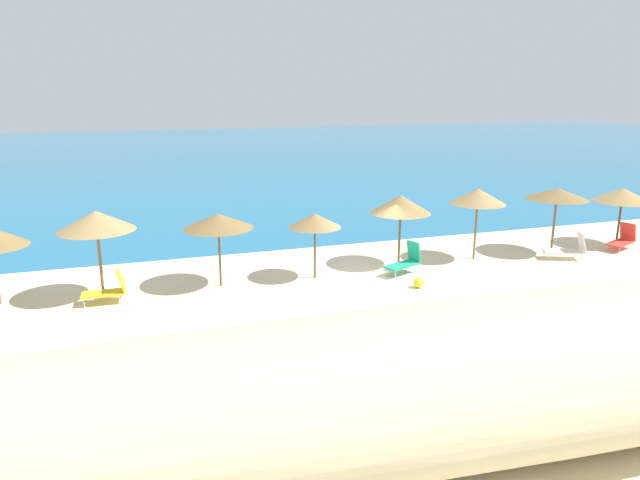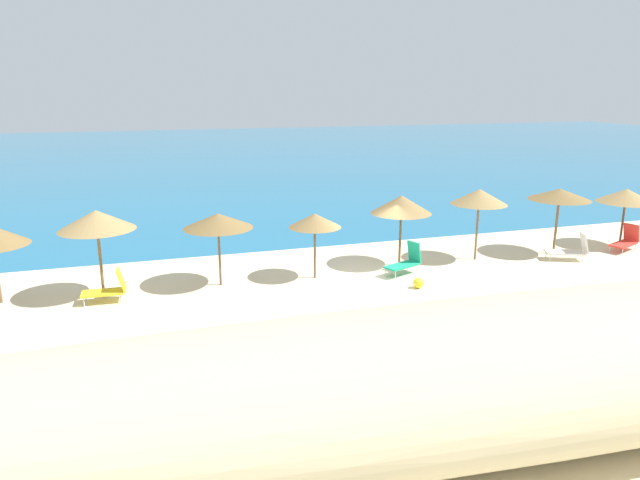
% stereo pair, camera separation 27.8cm
% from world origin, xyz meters
% --- Properties ---
extents(ground_plane, '(160.00, 160.00, 0.00)m').
position_xyz_m(ground_plane, '(0.00, 0.00, 0.00)').
color(ground_plane, beige).
extents(sea_water, '(160.00, 75.62, 0.01)m').
position_xyz_m(sea_water, '(0.00, 42.87, 0.00)').
color(sea_water, '#1E6B93').
rests_on(sea_water, ground_plane).
extents(beach_umbrella_1, '(2.46, 2.46, 2.96)m').
position_xyz_m(beach_umbrella_1, '(-9.40, 1.24, 2.63)').
color(beach_umbrella_1, brown).
rests_on(beach_umbrella_1, ground_plane).
extents(beach_umbrella_2, '(2.41, 2.41, 2.60)m').
position_xyz_m(beach_umbrella_2, '(-5.49, 1.27, 2.33)').
color(beach_umbrella_2, brown).
rests_on(beach_umbrella_2, ground_plane).
extents(beach_umbrella_3, '(1.90, 1.90, 2.42)m').
position_xyz_m(beach_umbrella_3, '(-2.06, 1.06, 2.16)').
color(beach_umbrella_3, brown).
rests_on(beach_umbrella_3, ground_plane).
extents(beach_umbrella_4, '(2.35, 2.35, 2.79)m').
position_xyz_m(beach_umbrella_4, '(1.57, 1.59, 2.43)').
color(beach_umbrella_4, brown).
rests_on(beach_umbrella_4, ground_plane).
extents(beach_umbrella_5, '(2.23, 2.23, 2.90)m').
position_xyz_m(beach_umbrella_5, '(4.85, 1.40, 2.59)').
color(beach_umbrella_5, brown).
rests_on(beach_umbrella_5, ground_plane).
extents(beach_umbrella_6, '(2.52, 2.52, 2.76)m').
position_xyz_m(beach_umbrella_6, '(8.50, 1.18, 2.52)').
color(beach_umbrella_6, brown).
rests_on(beach_umbrella_6, ground_plane).
extents(beach_umbrella_7, '(2.44, 2.44, 2.55)m').
position_xyz_m(beach_umbrella_7, '(12.12, 1.35, 2.24)').
color(beach_umbrella_7, brown).
rests_on(beach_umbrella_7, ground_plane).
extents(lounge_chair_0, '(1.69, 1.19, 1.10)m').
position_xyz_m(lounge_chair_0, '(11.75, 0.68, 0.43)').
color(lounge_chair_0, red).
rests_on(lounge_chair_0, ground_plane).
extents(lounge_chair_1, '(1.58, 1.09, 1.19)m').
position_xyz_m(lounge_chair_1, '(1.33, 0.49, 0.50)').
color(lounge_chair_1, '#199972').
rests_on(lounge_chair_1, ground_plane).
extents(lounge_chair_2, '(1.73, 1.25, 1.16)m').
position_xyz_m(lounge_chair_2, '(8.48, 0.16, 0.45)').
color(lounge_chair_2, white).
rests_on(lounge_chair_2, ground_plane).
extents(lounge_chair_3, '(1.41, 0.68, 1.08)m').
position_xyz_m(lounge_chair_3, '(-9.19, 0.68, 0.45)').
color(lounge_chair_3, yellow).
rests_on(lounge_chair_3, ground_plane).
extents(beach_ball, '(0.37, 0.37, 0.37)m').
position_xyz_m(beach_ball, '(1.06, -1.10, 0.19)').
color(beach_ball, yellow).
rests_on(beach_ball, ground_plane).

